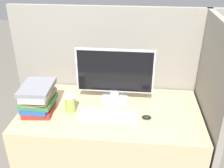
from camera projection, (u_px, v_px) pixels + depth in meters
cubicle_panel_rear at (115, 88)px, 2.38m from camera, size 1.77×0.04×1.46m
cubicle_panel_right at (205, 116)px, 1.98m from camera, size 0.04×0.80×1.46m
desk at (110, 148)px, 2.18m from camera, size 1.37×0.74×0.76m
monitor at (115, 77)px, 2.04m from camera, size 0.61×0.23×0.44m
keyboard at (109, 115)px, 1.92m from camera, size 0.42×0.12×0.02m
mouse at (147, 117)px, 1.89m from camera, size 0.07×0.04×0.03m
coffee_cup at (70, 104)px, 1.96m from camera, size 0.08×0.08×0.13m
book_stack at (38, 98)px, 1.94m from camera, size 0.24×0.30×0.22m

